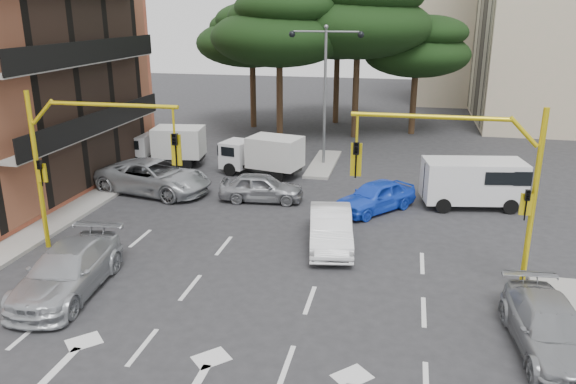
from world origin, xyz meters
name	(u,v)px	position (x,y,z in m)	size (l,w,h in m)	color
ground	(249,294)	(0.00, 0.00, 0.00)	(120.00, 120.00, 0.00)	#28282B
median_strip	(323,164)	(0.00, 16.00, 0.07)	(1.40, 6.00, 0.15)	gray
apartment_beige_far	(503,13)	(12.95, 44.00, 8.35)	(16.20, 12.15, 16.70)	beige
pine_left_near	(280,27)	(-3.94, 21.96, 7.60)	(9.15, 9.15, 10.23)	#382616
pine_center	(359,16)	(1.06, 23.96, 8.30)	(9.98, 9.98, 11.16)	#382616
pine_left_far	(253,35)	(-6.94, 25.96, 6.91)	(8.32, 8.32, 9.30)	#382616
pine_right	(418,46)	(5.06, 25.96, 6.22)	(7.49, 7.49, 8.37)	#382616
pine_back	(339,24)	(-0.94, 28.96, 7.60)	(9.15, 9.15, 10.23)	#382616
signal_mast_right	(475,173)	(6.80, 1.99, 3.88)	(5.79, 0.37, 6.00)	gold
signal_mast_left	(79,151)	(-6.80, 1.99, 3.88)	(5.79, 0.37, 6.00)	gold
street_lamp_center	(325,71)	(0.00, 16.00, 5.43)	(4.16, 0.36, 7.77)	slate
car_white_hatch	(331,228)	(2.03, 4.35, 0.74)	(1.56, 4.48, 1.48)	white
car_blue_compact	(376,196)	(3.47, 8.72, 0.69)	(1.64, 4.08, 1.39)	blue
car_silver_wagon	(67,271)	(-5.72, -1.08, 0.75)	(2.10, 5.17, 1.50)	#A7ABAF
car_silver_cross_a	(154,177)	(-7.45, 9.11, 0.81)	(2.69, 5.83, 1.62)	#A0A4A8
car_silver_cross_b	(262,187)	(-1.92, 9.00, 0.68)	(1.60, 3.97, 1.35)	gray
car_silver_parked	(550,329)	(8.70, -1.40, 0.66)	(1.86, 4.58, 1.33)	gray
van_white	(473,183)	(7.77, 10.27, 1.12)	(2.02, 4.46, 2.23)	silver
box_truck_a	(165,146)	(-9.00, 14.00, 1.14)	(1.94, 4.62, 2.27)	silver
box_truck_b	(262,156)	(-2.99, 13.17, 1.11)	(1.90, 4.53, 2.23)	white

